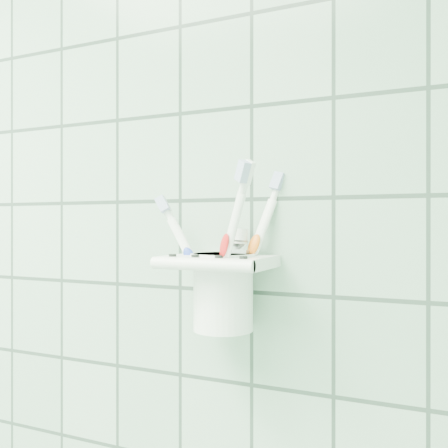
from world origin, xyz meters
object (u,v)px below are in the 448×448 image
(holder_bracket, at_px, (219,263))
(toothbrush_orange, at_px, (208,238))
(cup, at_px, (223,289))
(toothbrush_pink, at_px, (225,247))
(toothbrush_blue, at_px, (227,242))
(toothpaste_tube, at_px, (234,269))

(holder_bracket, height_order, toothbrush_orange, toothbrush_orange)
(cup, bearing_deg, toothbrush_pink, -53.13)
(toothbrush_blue, bearing_deg, cup, 150.35)
(holder_bracket, height_order, toothbrush_blue, toothbrush_blue)
(cup, xyz_separation_m, toothpaste_tube, (0.01, 0.01, 0.03))
(holder_bracket, bearing_deg, toothbrush_blue, -10.67)
(toothbrush_pink, distance_m, toothbrush_orange, 0.03)
(toothbrush_pink, relative_size, toothbrush_blue, 0.91)
(toothbrush_orange, bearing_deg, holder_bracket, 68.43)
(holder_bracket, distance_m, toothbrush_orange, 0.04)
(holder_bracket, bearing_deg, toothpaste_tube, 31.19)
(cup, relative_size, toothbrush_blue, 0.48)
(holder_bracket, relative_size, toothbrush_blue, 0.64)
(holder_bracket, height_order, toothbrush_pink, toothbrush_pink)
(toothbrush_blue, xyz_separation_m, toothbrush_orange, (-0.02, -0.01, 0.00))
(toothpaste_tube, bearing_deg, cup, -146.13)
(holder_bracket, height_order, toothpaste_tube, toothpaste_tube)
(holder_bracket, distance_m, toothbrush_pink, 0.02)
(toothbrush_orange, bearing_deg, toothbrush_blue, 49.97)
(toothpaste_tube, bearing_deg, toothbrush_orange, -137.14)
(cup, height_order, toothbrush_pink, toothbrush_pink)
(toothbrush_pink, height_order, toothpaste_tube, toothbrush_pink)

